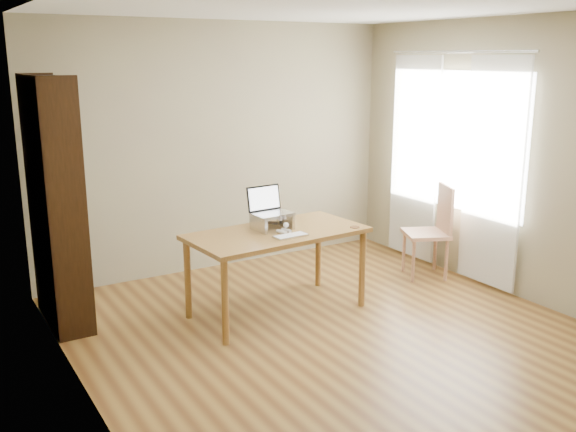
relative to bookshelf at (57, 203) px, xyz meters
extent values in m
cube|color=#583517|center=(1.83, -1.55, -1.06)|extent=(4.00, 4.50, 0.02)
cube|color=silver|center=(1.83, -1.55, 1.56)|extent=(4.00, 4.50, 0.02)
cube|color=#938D63|center=(1.83, 0.71, 0.25)|extent=(4.00, 0.02, 2.60)
cube|color=#938D63|center=(-0.18, -1.55, 0.25)|extent=(0.02, 4.50, 2.60)
cube|color=#938D63|center=(3.84, -1.55, 0.25)|extent=(0.02, 4.50, 2.60)
cube|color=white|center=(3.81, -0.75, 0.35)|extent=(0.01, 1.80, 1.40)
cube|color=black|center=(-0.01, -0.43, 0.00)|extent=(0.30, 0.04, 2.10)
cube|color=black|center=(-0.01, 0.43, 0.00)|extent=(0.30, 0.04, 2.10)
cube|color=black|center=(-0.15, 0.00, 0.00)|extent=(0.02, 0.90, 2.10)
cube|color=black|center=(-0.01, 0.00, -1.02)|extent=(0.30, 0.84, 0.02)
cube|color=black|center=(0.02, 0.00, -0.85)|extent=(0.20, 0.78, 0.28)
cube|color=black|center=(-0.01, 0.00, -0.68)|extent=(0.30, 0.84, 0.03)
cube|color=black|center=(0.02, 0.00, -0.51)|extent=(0.20, 0.78, 0.28)
cube|color=black|center=(-0.01, 0.00, -0.34)|extent=(0.30, 0.84, 0.02)
cube|color=black|center=(0.02, 0.00, -0.17)|extent=(0.20, 0.78, 0.28)
cube|color=black|center=(-0.01, 0.00, 0.00)|extent=(0.30, 0.84, 0.02)
cube|color=black|center=(0.02, 0.00, 0.17)|extent=(0.20, 0.78, 0.28)
cube|color=black|center=(-0.01, 0.00, 0.34)|extent=(0.30, 0.84, 0.02)
cube|color=black|center=(0.02, 0.00, 0.51)|extent=(0.20, 0.78, 0.28)
cube|color=black|center=(-0.01, 0.00, 0.68)|extent=(0.30, 0.84, 0.02)
cube|color=black|center=(0.02, 0.00, 0.85)|extent=(0.20, 0.78, 0.28)
cube|color=black|center=(-0.01, 0.00, 1.02)|extent=(0.30, 0.84, 0.03)
cube|color=white|center=(3.75, -1.30, 0.10)|extent=(0.03, 0.70, 2.20)
cube|color=white|center=(3.75, -0.20, 0.10)|extent=(0.03, 0.70, 2.20)
cylinder|color=silver|center=(3.75, -0.75, 1.23)|extent=(0.03, 1.90, 0.03)
cube|color=brown|center=(1.67, -0.78, -0.32)|extent=(1.60, 0.88, 0.04)
cylinder|color=brown|center=(0.96, -0.45, -0.70)|extent=(0.06, 0.06, 0.71)
cylinder|color=brown|center=(2.39, -0.45, -0.70)|extent=(0.06, 0.06, 0.71)
cylinder|color=brown|center=(0.96, -1.10, -0.70)|extent=(0.06, 0.06, 0.71)
cylinder|color=brown|center=(2.39, -1.10, -0.70)|extent=(0.06, 0.06, 0.71)
cube|color=silver|center=(1.53, -0.70, -0.24)|extent=(0.03, 0.25, 0.12)
cube|color=silver|center=(1.82, -0.70, -0.24)|extent=(0.03, 0.25, 0.12)
cube|color=silver|center=(1.67, -0.70, -0.17)|extent=(0.32, 0.25, 0.01)
cube|color=silver|center=(1.67, -0.70, -0.16)|extent=(0.35, 0.26, 0.02)
cube|color=black|center=(1.67, -0.56, -0.04)|extent=(0.34, 0.07, 0.22)
cube|color=white|center=(1.67, -0.57, -0.04)|extent=(0.31, 0.06, 0.19)
cube|color=silver|center=(1.68, -1.00, -0.29)|extent=(0.31, 0.14, 0.02)
cube|color=silver|center=(1.68, -1.00, -0.28)|extent=(0.28, 0.12, 0.00)
cylinder|color=brown|center=(2.33, -1.02, -0.30)|extent=(0.09, 0.09, 0.01)
ellipsoid|color=#4E433D|center=(1.65, -0.67, -0.23)|extent=(0.19, 0.41, 0.14)
ellipsoid|color=#4E433D|center=(1.65, -0.56, -0.23)|extent=(0.16, 0.17, 0.13)
ellipsoid|color=#4E433D|center=(1.65, -0.86, -0.21)|extent=(0.11, 0.10, 0.10)
ellipsoid|color=silver|center=(1.65, -0.82, -0.25)|extent=(0.10, 0.10, 0.09)
sphere|color=silver|center=(1.65, -0.89, -0.22)|extent=(0.05, 0.05, 0.05)
cone|color=#4E433D|center=(1.62, -0.85, -0.16)|extent=(0.03, 0.04, 0.05)
cone|color=#4E433D|center=(1.68, -0.85, -0.16)|extent=(0.03, 0.04, 0.05)
cylinder|color=silver|center=(1.62, -0.87, -0.28)|extent=(0.03, 0.10, 0.03)
cylinder|color=silver|center=(1.68, -0.87, -0.28)|extent=(0.03, 0.10, 0.03)
cylinder|color=#4E433D|center=(1.74, -0.54, -0.28)|extent=(0.15, 0.22, 0.03)
cube|color=tan|center=(3.47, -0.73, -0.59)|extent=(0.56, 0.56, 0.04)
cylinder|color=tan|center=(3.30, -0.91, -0.82)|extent=(0.04, 0.04, 0.46)
cylinder|color=tan|center=(3.65, -0.91, -0.82)|extent=(0.04, 0.04, 0.46)
cylinder|color=tan|center=(3.30, -0.56, -0.82)|extent=(0.04, 0.04, 0.46)
cylinder|color=tan|center=(3.65, -0.56, -0.82)|extent=(0.04, 0.04, 0.46)
cube|color=tan|center=(3.67, -0.73, -0.34)|extent=(0.20, 0.38, 0.51)
camera|label=1|loc=(-1.04, -5.45, 1.18)|focal=40.00mm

